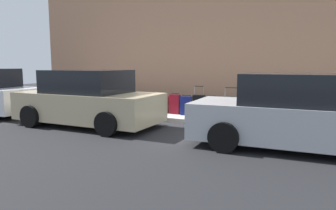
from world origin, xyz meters
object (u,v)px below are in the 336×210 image
(suitcase_silver_3, at_px, (214,107))
(suitcase_red_7, at_px, (164,105))
(parking_meter, at_px, (307,94))
(parked_car_silver_0, at_px, (300,114))
(fire_hydrant, at_px, (133,100))
(suitcase_olive_8, at_px, (153,104))
(parked_car_beige_1, at_px, (88,100))
(suitcase_red_0, at_px, (264,109))
(suitcase_navy_5, at_px, (186,106))
(suitcase_black_4, at_px, (199,106))
(bollard_post, at_px, (119,99))
(suitcase_maroon_6, at_px, (175,104))
(suitcase_teal_2, at_px, (231,107))
(suitcase_olive_1, at_px, (246,109))

(suitcase_silver_3, relative_size, suitcase_red_7, 1.08)
(parking_meter, relative_size, parked_car_silver_0, 0.27)
(parked_car_silver_0, bearing_deg, fire_hydrant, -22.01)
(suitcase_olive_8, height_order, parked_car_beige_1, parked_car_beige_1)
(suitcase_red_0, bearing_deg, suitcase_silver_3, -0.90)
(suitcase_red_7, bearing_deg, suitcase_navy_5, 175.37)
(suitcase_red_7, bearing_deg, suitcase_black_4, 175.70)
(suitcase_red_0, distance_m, parked_car_silver_0, 2.53)
(suitcase_red_0, distance_m, parking_meter, 1.25)
(bollard_post, distance_m, parked_car_silver_0, 6.55)
(suitcase_black_4, relative_size, parked_car_beige_1, 0.23)
(suitcase_maroon_6, bearing_deg, suitcase_navy_5, 171.68)
(parking_meter, xyz_separation_m, parked_car_silver_0, (0.02, 2.54, -0.21))
(suitcase_silver_3, distance_m, fire_hydrant, 3.02)
(suitcase_teal_2, xyz_separation_m, suitcase_red_7, (2.34, 0.01, -0.04))
(parked_car_beige_1, bearing_deg, suitcase_olive_1, -151.65)
(suitcase_silver_3, bearing_deg, suitcase_teal_2, -171.65)
(suitcase_silver_3, relative_size, fire_hydrant, 0.93)
(suitcase_silver_3, xyz_separation_m, fire_hydrant, (3.02, -0.01, 0.07))
(suitcase_teal_2, relative_size, suitcase_silver_3, 1.41)
(suitcase_red_0, relative_size, suitcase_olive_8, 1.19)
(suitcase_silver_3, distance_m, suitcase_navy_5, 0.93)
(suitcase_olive_1, xyz_separation_m, parked_car_silver_0, (-1.61, 2.24, 0.27))
(suitcase_red_0, xyz_separation_m, parked_car_beige_1, (4.66, 2.26, 0.28))
(suitcase_navy_5, xyz_separation_m, bollard_post, (2.60, 0.14, 0.12))
(suitcase_olive_1, relative_size, suitcase_black_4, 0.98)
(fire_hydrant, bearing_deg, suitcase_navy_5, 179.83)
(suitcase_black_4, relative_size, suitcase_red_7, 1.55)
(suitcase_teal_2, bearing_deg, parking_meter, -175.27)
(suitcase_olive_1, relative_size, suitcase_olive_8, 1.52)
(suitcase_olive_1, height_order, suitcase_black_4, suitcase_black_4)
(parked_car_silver_0, bearing_deg, suitcase_olive_8, -25.83)
(suitcase_silver_3, height_order, fire_hydrant, fire_hydrant)
(suitcase_teal_2, relative_size, parking_meter, 0.76)
(suitcase_red_0, xyz_separation_m, suitcase_black_4, (2.04, 0.00, -0.01))
(suitcase_black_4, xyz_separation_m, bollard_post, (3.05, 0.12, 0.08))
(suitcase_red_0, relative_size, parking_meter, 0.60)
(suitcase_olive_8, distance_m, fire_hydrant, 0.78)
(fire_hydrant, bearing_deg, parked_car_silver_0, 157.99)
(suitcase_olive_1, xyz_separation_m, suitcase_silver_3, (1.04, -0.05, -0.03))
(suitcase_olive_1, relative_size, parked_car_beige_1, 0.22)
(fire_hydrant, xyz_separation_m, parking_meter, (-5.68, -0.25, 0.44))
(suitcase_olive_1, xyz_separation_m, suitcase_red_7, (2.84, -0.11, -0.06))
(suitcase_olive_1, bearing_deg, suitcase_navy_5, -1.29)
(suitcase_red_0, height_order, parking_meter, parking_meter)
(suitcase_navy_5, distance_m, bollard_post, 2.61)
(suitcase_teal_2, distance_m, bollard_post, 4.09)
(suitcase_red_0, bearing_deg, bollard_post, 1.36)
(suitcase_maroon_6, bearing_deg, parked_car_silver_0, 149.73)
(suitcase_black_4, relative_size, parked_car_silver_0, 0.21)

